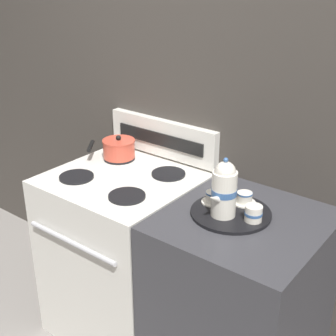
% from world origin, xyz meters
% --- Properties ---
extents(wall_back, '(6.00, 0.05, 2.20)m').
position_xyz_m(wall_back, '(0.00, 0.36, 1.10)').
color(wall_back, '#423D38').
rests_on(wall_back, ground).
extents(stove, '(0.70, 0.71, 0.93)m').
position_xyz_m(stove, '(-0.33, -0.00, 0.46)').
color(stove, silver).
rests_on(stove, ground).
extents(control_panel, '(0.68, 0.05, 0.20)m').
position_xyz_m(control_panel, '(-0.33, 0.32, 1.03)').
color(control_panel, silver).
rests_on(control_panel, stove).
extents(side_counter, '(0.65, 0.68, 0.91)m').
position_xyz_m(side_counter, '(0.35, 0.00, 0.46)').
color(side_counter, '#38383D').
rests_on(side_counter, ground).
extents(saucepan, '(0.25, 0.24, 0.12)m').
position_xyz_m(saucepan, '(-0.50, 0.15, 0.98)').
color(saucepan, '#D14C38').
rests_on(saucepan, stove).
extents(serving_tray, '(0.34, 0.34, 0.01)m').
position_xyz_m(serving_tray, '(0.29, -0.00, 0.92)').
color(serving_tray, black).
rests_on(serving_tray, side_counter).
extents(teapot, '(0.10, 0.17, 0.25)m').
position_xyz_m(teapot, '(0.27, -0.05, 1.05)').
color(teapot, white).
rests_on(teapot, serving_tray).
extents(teacup_left, '(0.10, 0.10, 0.05)m').
position_xyz_m(teacup_left, '(0.29, 0.10, 0.95)').
color(teacup_left, white).
rests_on(teacup_left, serving_tray).
extents(teacup_right, '(0.10, 0.10, 0.05)m').
position_xyz_m(teacup_right, '(0.18, 0.02, 0.95)').
color(teacup_right, white).
rests_on(teacup_right, serving_tray).
extents(creamer_jug, '(0.07, 0.07, 0.07)m').
position_xyz_m(creamer_jug, '(0.40, -0.01, 0.96)').
color(creamer_jug, white).
rests_on(creamer_jug, serving_tray).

